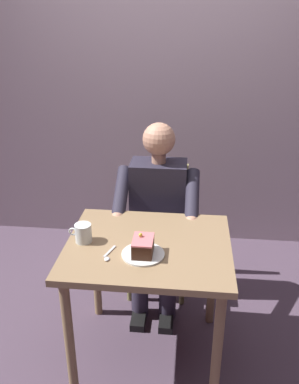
# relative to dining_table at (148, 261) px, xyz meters

# --- Properties ---
(ground_plane) EXTENTS (14.00, 14.00, 0.00)m
(ground_plane) POSITION_rel_dining_table_xyz_m (0.00, 0.00, -0.64)
(ground_plane) COLOR #4E3D4E
(cafe_rear_panel) EXTENTS (6.40, 0.12, 3.00)m
(cafe_rear_panel) POSITION_rel_dining_table_xyz_m (0.00, -1.43, 0.86)
(cafe_rear_panel) COLOR #A5919C
(cafe_rear_panel) RESTS_ON ground
(dining_table) EXTENTS (0.85, 0.72, 0.74)m
(dining_table) POSITION_rel_dining_table_xyz_m (0.00, 0.00, 0.00)
(dining_table) COLOR #8B6E4E
(dining_table) RESTS_ON ground
(chair) EXTENTS (0.42, 0.42, 0.88)m
(chair) POSITION_rel_dining_table_xyz_m (0.00, -0.71, -0.15)
(chair) COLOR olive
(chair) RESTS_ON ground
(seated_person) EXTENTS (0.53, 0.58, 1.22)m
(seated_person) POSITION_rel_dining_table_xyz_m (0.00, -0.54, -0.00)
(seated_person) COLOR #282534
(seated_person) RESTS_ON ground
(dessert_plate) EXTENTS (0.21, 0.21, 0.01)m
(dessert_plate) POSITION_rel_dining_table_xyz_m (0.01, 0.11, 0.11)
(dessert_plate) COLOR white
(dessert_plate) RESTS_ON dining_table
(cake_slice) EXTENTS (0.10, 0.14, 0.10)m
(cake_slice) POSITION_rel_dining_table_xyz_m (0.01, 0.11, 0.16)
(cake_slice) COLOR #402316
(cake_slice) RESTS_ON dessert_plate
(coffee_cup) EXTENTS (0.12, 0.09, 0.10)m
(coffee_cup) POSITION_rel_dining_table_xyz_m (0.34, 0.01, 0.16)
(coffee_cup) COLOR silver
(coffee_cup) RESTS_ON dining_table
(dessert_spoon) EXTENTS (0.05, 0.14, 0.01)m
(dessert_spoon) POSITION_rel_dining_table_xyz_m (0.18, 0.13, 0.11)
(dessert_spoon) COLOR silver
(dessert_spoon) RESTS_ON dining_table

